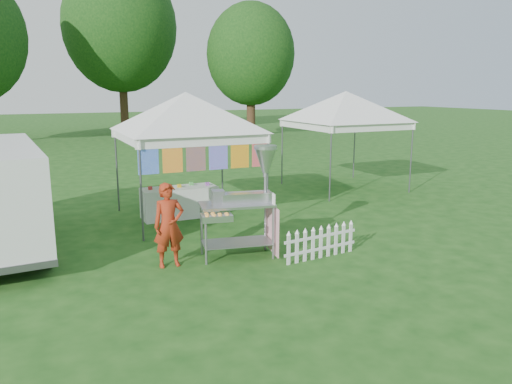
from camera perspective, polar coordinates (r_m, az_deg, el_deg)
name	(u,v)px	position (r m, az deg, el deg)	size (l,w,h in m)	color
ground	(247,262)	(9.10, -0.99, -8.04)	(120.00, 120.00, 0.00)	#184714
canopy_main	(186,93)	(11.84, -8.04, 11.19)	(4.24, 4.24, 3.45)	#59595E
canopy_right	(346,91)	(15.65, 10.26, 11.25)	(4.24, 4.24, 3.45)	#59595E
tree_mid	(120,27)	(36.63, -15.29, 17.73)	(7.60, 7.60, 11.52)	#382414
tree_right	(251,55)	(32.79, -0.60, 15.44)	(5.60, 5.60, 8.42)	#382414
donut_cart	(248,193)	(9.11, -0.88, -0.07)	(1.62, 1.00, 2.06)	gray
vendor	(169,225)	(8.83, -9.93, -3.76)	(0.54, 0.36, 1.49)	#992912
picket_fence	(321,243)	(9.31, 7.42, -5.81)	(1.61, 0.20, 0.56)	silver
display_table	(180,202)	(12.26, -8.72, -1.16)	(1.80, 0.70, 0.74)	white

